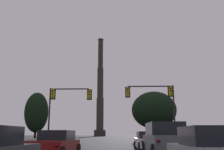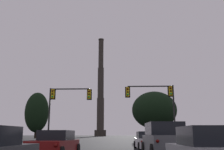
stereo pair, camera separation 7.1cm
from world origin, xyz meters
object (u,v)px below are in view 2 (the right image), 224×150
(sedan_left_lane_second, at_px, (55,144))
(traffic_light_overhead_left, at_px, (63,101))
(smokestack, at_px, (101,96))
(suv_right_lane_second, at_px, (164,140))
(sedan_right_lane_front, at_px, (148,141))
(traffic_light_overhead_right, at_px, (158,99))

(sedan_left_lane_second, height_order, traffic_light_overhead_left, traffic_light_overhead_left)
(smokestack, bearing_deg, traffic_light_overhead_left, -87.27)
(traffic_light_overhead_left, distance_m, smokestack, 128.42)
(smokestack, bearing_deg, suv_right_lane_second, -83.90)
(sedan_left_lane_second, height_order, suv_right_lane_second, suv_right_lane_second)
(sedan_right_lane_front, relative_size, smokestack, 0.08)
(smokestack, bearing_deg, traffic_light_overhead_right, -82.46)
(suv_right_lane_second, relative_size, traffic_light_overhead_right, 0.75)
(traffic_light_overhead_right, xyz_separation_m, smokestack, (-16.81, 127.07, 18.44))
(sedan_left_lane_second, xyz_separation_m, traffic_light_overhead_left, (-2.91, 14.46, 4.21))
(sedan_right_lane_front, relative_size, traffic_light_overhead_right, 0.72)
(sedan_left_lane_second, relative_size, sedan_right_lane_front, 1.00)
(traffic_light_overhead_left, xyz_separation_m, traffic_light_overhead_right, (10.75, -0.15, 0.19))
(sedan_right_lane_front, relative_size, traffic_light_overhead_left, 0.74)
(sedan_right_lane_front, distance_m, smokestack, 137.32)
(sedan_right_lane_front, xyz_separation_m, suv_right_lane_second, (0.27, -6.81, 0.23))
(sedan_right_lane_front, distance_m, traffic_light_overhead_right, 8.93)
(sedan_left_lane_second, relative_size, smokestack, 0.08)
(suv_right_lane_second, bearing_deg, smokestack, 94.18)
(traffic_light_overhead_right, height_order, smokestack, smokestack)
(traffic_light_overhead_right, bearing_deg, suv_right_lane_second, -96.79)
(suv_right_lane_second, height_order, traffic_light_overhead_right, traffic_light_overhead_right)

